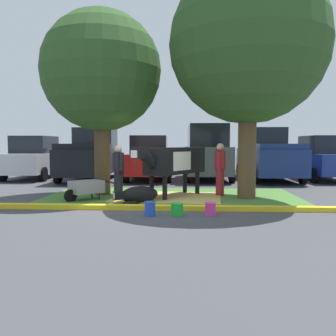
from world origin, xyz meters
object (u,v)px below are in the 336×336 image
pickup_truck_black (92,155)px  sedan_blue (323,158)px  bucket_blue (150,208)px  suv_dark_grey (207,152)px  bucket_green (177,209)px  bucket_pink (210,209)px  wheelbarrow (86,187)px  pickup_truck_maroon (267,156)px  shade_tree_left (101,72)px  shade_tree_right (248,45)px  calf_lying (138,195)px  person_handler (118,170)px  sedan_silver (35,158)px  person_visitor_near (220,168)px  cow_holstein (174,161)px  sedan_red (150,158)px

pickup_truck_black → sedan_blue: (10.65, 0.36, -0.13)m
bucket_blue → sedan_blue: 11.29m
bucket_blue → suv_dark_grey: (1.69, 8.70, 1.10)m
bucket_green → bucket_pink: (0.77, 0.12, 0.00)m
wheelbarrow → pickup_truck_maroon: size_ratio=0.25×
suv_dark_grey → sedan_blue: suv_dark_grey is taller
wheelbarrow → shade_tree_left: bearing=80.4°
shade_tree_left → bucket_pink: (3.31, -3.20, -3.78)m
shade_tree_right → calf_lying: (-3.13, -1.07, -4.32)m
person_handler → suv_dark_grey: size_ratio=0.35×
bucket_blue → bucket_pink: 1.40m
person_handler → bucket_green: person_handler is taller
sedan_silver → pickup_truck_maroon: bearing=0.1°
person_handler → sedan_silver: size_ratio=0.36×
bucket_green → shade_tree_left: bearing=127.5°
shade_tree_right → bucket_green: 5.55m
person_visitor_near → bucket_pink: (-0.47, -3.07, -0.75)m
bucket_blue → bucket_pink: size_ratio=1.13×
cow_holstein → sedan_silver: sedan_silver is taller
sedan_blue → person_handler: bearing=-141.9°
cow_holstein → pickup_truck_black: pickup_truck_black is taller
sedan_red → suv_dark_grey: bearing=4.7°
suv_dark_grey → sedan_blue: size_ratio=1.05×
bucket_green → sedan_blue: bearing=54.0°
calf_lying → person_visitor_near: (2.37, 1.52, 0.66)m
bucket_green → sedan_silver: sedan_silver is taller
cow_holstein → pickup_truck_black: 6.91m
shade_tree_left → bucket_blue: bearing=-60.3°
shade_tree_left → cow_holstein: size_ratio=2.10×
bucket_green → suv_dark_grey: bearing=83.0°
shade_tree_right → sedan_red: (-3.56, 5.70, -3.57)m
sedan_red → pickup_truck_maroon: pickup_truck_maroon is taller
bucket_blue → pickup_truck_black: (-3.65, 8.45, 0.94)m
cow_holstein → wheelbarrow: bearing=-164.1°
pickup_truck_black → suv_dark_grey: bearing=2.6°
shade_tree_left → calf_lying: (1.41, -1.65, -3.70)m
shade_tree_left → wheelbarrow: 3.76m
bucket_green → bucket_pink: size_ratio=1.04×
wheelbarrow → pickup_truck_maroon: (6.60, 6.60, 0.73)m
calf_lying → bucket_blue: size_ratio=3.87×
person_visitor_near → sedan_blue: size_ratio=0.37×
wheelbarrow → bucket_pink: wheelbarrow is taller
shade_tree_right → sedan_blue: bearing=54.0°
bucket_blue → sedan_red: sedan_red is taller
calf_lying → bucket_pink: 2.46m
shade_tree_left → bucket_green: bearing=-52.5°
calf_lying → bucket_green: (1.13, -1.67, -0.09)m
shade_tree_right → pickup_truck_maroon: shade_tree_right is taller
bucket_pink → pickup_truck_maroon: size_ratio=0.05×
person_handler → suv_dark_grey: (2.89, 6.31, 0.40)m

